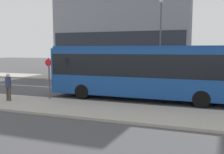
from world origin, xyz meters
TOP-DOWN VIEW (x-y plane):
  - ground_plane at (0.00, 0.00)m, footprint 120.00×120.00m
  - sidewalk_near at (0.00, -6.25)m, footprint 44.00×3.50m
  - sidewalk_far at (0.00, 6.25)m, footprint 44.00×3.50m
  - lane_centerline at (0.00, 0.00)m, footprint 41.80×0.16m
  - apartment_block_left_tower at (0.98, 12.43)m, footprint 16.52×5.94m
  - city_bus at (6.87, -2.47)m, footprint 11.82×2.62m
  - parked_car_0 at (11.85, 3.42)m, footprint 4.58×1.79m
  - pedestrian_near_stop at (-0.43, -6.19)m, footprint 0.35×0.34m
  - bus_stop_sign at (1.58, -4.90)m, footprint 0.44×0.12m
  - street_lamp at (6.84, 5.39)m, footprint 0.36×0.36m

SIDE VIEW (x-z plane):
  - ground_plane at x=0.00m, z-range 0.00..0.00m
  - lane_centerline at x=0.00m, z-range 0.00..0.01m
  - sidewalk_near at x=0.00m, z-range 0.00..0.13m
  - sidewalk_far at x=0.00m, z-range 0.00..0.13m
  - parked_car_0 at x=11.85m, z-range -0.05..1.39m
  - pedestrian_near_stop at x=-0.43m, z-range 0.24..1.89m
  - bus_stop_sign at x=1.58m, z-range 0.35..2.89m
  - city_bus at x=6.87m, z-range 0.25..3.68m
  - street_lamp at x=6.84m, z-range 0.91..8.57m
  - apartment_block_left_tower at x=0.98m, z-range -0.01..15.07m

